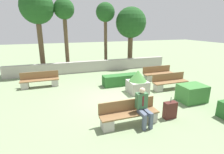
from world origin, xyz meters
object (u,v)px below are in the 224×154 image
Objects in this scene: bench_front at (129,116)px; person_seated_man at (143,105)px; tree_center_right at (105,15)px; tree_rightmost at (131,23)px; planter_corner_left at (138,82)px; bench_back at (40,81)px; tree_leftmost at (37,9)px; suitcase at (170,110)px; tree_center_left at (64,13)px; bench_right_side at (158,75)px; bench_left_side at (170,83)px.

person_seated_man is (0.44, -0.14, 0.38)m from bench_front.
tree_center_right reaches higher than tree_rightmost.
bench_back is at bearing 151.85° from planter_corner_left.
tree_leftmost is at bearing -174.68° from tree_center_right.
tree_leftmost is at bearing 98.83° from bench_back.
tree_center_left is at bearing 108.12° from suitcase.
planter_corner_left is 1.41× the size of suitcase.
bench_front and bench_back have the same top height.
person_seated_man is 0.26× the size of tree_center_right.
bench_right_side is 7.69m from tree_center_left.
tree_center_left reaches higher than planter_corner_left.
tree_center_left is (1.74, 0.01, -0.20)m from tree_leftmost.
planter_corner_left reaches higher than bench_back.
tree_center_right is (3.13, 0.44, -0.05)m from tree_center_left.
tree_leftmost is 1.11× the size of tree_center_right.
bench_back is at bearing 131.51° from suitcase.
tree_center_right is 1.06× the size of tree_rightmost.
bench_left_side is 0.35× the size of tree_leftmost.
tree_center_right reaches higher than bench_back.
tree_center_right is (0.26, 6.28, 3.55)m from planter_corner_left.
suitcase is at bearing -3.43° from bench_front.
bench_front is 9.83m from tree_leftmost.
tree_rightmost reaches higher than planter_corner_left.
bench_left_side is 1.53× the size of person_seated_man.
tree_rightmost is (2.36, 8.64, 3.15)m from suitcase.
planter_corner_left reaches higher than bench_left_side.
tree_center_left reaches higher than bench_front.
bench_right_side is 7.03m from bench_back.
bench_left_side is at bearing -11.39° from bench_back.
bench_left_side is 7.62m from tree_center_right.
tree_rightmost is (2.29, 5.92, 2.90)m from planter_corner_left.
tree_center_right is (-1.61, 6.40, 3.80)m from bench_left_side.
tree_leftmost is 6.96m from tree_rightmost.
bench_left_side is 9.69m from tree_leftmost.
bench_left_side is 1.00× the size of bench_right_side.
bench_front is at bearing -81.82° from tree_center_left.
bench_right_side is at bearing -39.53° from tree_center_left.
tree_rightmost is at bearing 36.39° from bench_back.
tree_center_right is at bearing 87.87° from suitcase.
person_seated_man is (-3.10, -2.65, 0.38)m from bench_left_side.
tree_center_right is at bearing 47.61° from bench_back.
bench_back is at bearing 152.52° from bench_left_side.
bench_right_side is 6.35m from tree_center_right.
bench_back reaches higher than suitcase.
tree_center_right reaches higher than bench_front.
person_seated_man reaches higher than bench_left_side.
person_seated_man is 1.21m from suitcase.
bench_left_side is 6.82m from tree_rightmost.
suitcase is (1.58, -0.10, -0.01)m from bench_front.
bench_front is at bearing -70.73° from tree_leftmost.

